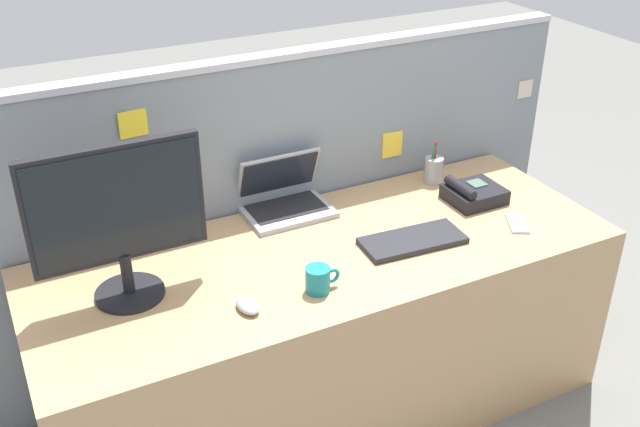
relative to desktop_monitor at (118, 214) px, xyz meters
The scene contains 11 objects.
ground_plane 1.19m from the desktop_monitor, ahead, with size 10.00×10.00×0.00m, color slate.
desk 0.93m from the desktop_monitor, ahead, with size 2.03×0.76×0.70m, color tan.
cubicle_divider 0.84m from the desktop_monitor, 28.98° to the left, with size 2.49×0.08×1.28m.
desktop_monitor is the anchor object (origin of this frame).
laptop 0.75m from the desktop_monitor, 23.15° to the left, with size 0.32×0.25×0.22m.
desk_phone 1.36m from the desktop_monitor, ahead, with size 0.20×0.18×0.09m.
keyboard_main 1.01m from the desktop_monitor, ahead, with size 0.36×0.16×0.02m, color #232328.
computer_mouse_right_hand 0.47m from the desktop_monitor, 39.52° to the right, with size 0.06×0.10×0.03m, color #9EA0A8.
pen_cup 1.33m from the desktop_monitor, ahead, with size 0.07×0.07×0.18m.
cell_phone_silver_slab 1.41m from the desktop_monitor, ahead, with size 0.06×0.13×0.01m, color #B7BAC1.
coffee_mug 0.64m from the desktop_monitor, 25.35° to the right, with size 0.12×0.08×0.09m.
Camera 1 is at (-1.00, -1.92, 2.05)m, focal length 41.57 mm.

